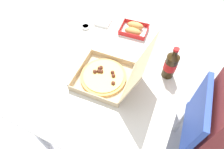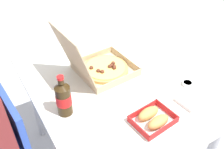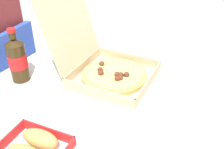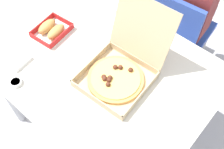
{
  "view_description": "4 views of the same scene",
  "coord_description": "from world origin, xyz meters",
  "px_view_note": "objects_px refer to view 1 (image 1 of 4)",
  "views": [
    {
      "loc": [
        0.7,
        0.31,
        1.68
      ],
      "look_at": [
        0.09,
        0.02,
        0.76
      ],
      "focal_mm": 31.48,
      "sensor_mm": 36.0,
      "label": 1
    },
    {
      "loc": [
        -0.93,
        0.56,
        1.63
      ],
      "look_at": [
        0.03,
        -0.02,
        0.75
      ],
      "focal_mm": 40.39,
      "sensor_mm": 36.0,
      "label": 2
    },
    {
      "loc": [
        -0.7,
        -0.46,
        1.33
      ],
      "look_at": [
        0.09,
        -0.03,
        0.76
      ],
      "focal_mm": 42.43,
      "sensor_mm": 36.0,
      "label": 3
    },
    {
      "loc": [
        0.57,
        -0.58,
        1.86
      ],
      "look_at": [
        0.1,
        -0.03,
        0.77
      ],
      "focal_mm": 44.6,
      "sensor_mm": 36.0,
      "label": 4
    }
  ],
  "objects_px": {
    "pizza_box_open": "(109,75)",
    "bread_side_box": "(134,29)",
    "dipping_sauce_cup": "(86,27)",
    "paper_menu": "(169,49)",
    "chair": "(207,133)",
    "cola_bottle": "(171,65)",
    "napkin_pile": "(103,22)"
  },
  "relations": [
    {
      "from": "pizza_box_open",
      "to": "bread_side_box",
      "type": "relative_size",
      "value": 2.05
    },
    {
      "from": "pizza_box_open",
      "to": "dipping_sauce_cup",
      "type": "distance_m",
      "value": 0.5
    },
    {
      "from": "pizza_box_open",
      "to": "paper_menu",
      "type": "distance_m",
      "value": 0.47
    },
    {
      "from": "chair",
      "to": "bread_side_box",
      "type": "relative_size",
      "value": 4.08
    },
    {
      "from": "bread_side_box",
      "to": "cola_bottle",
      "type": "bearing_deg",
      "value": 50.1
    },
    {
      "from": "pizza_box_open",
      "to": "dipping_sauce_cup",
      "type": "relative_size",
      "value": 7.43
    },
    {
      "from": "chair",
      "to": "pizza_box_open",
      "type": "relative_size",
      "value": 1.99
    },
    {
      "from": "chair",
      "to": "pizza_box_open",
      "type": "distance_m",
      "value": 0.72
    },
    {
      "from": "chair",
      "to": "dipping_sauce_cup",
      "type": "relative_size",
      "value": 14.82
    },
    {
      "from": "bread_side_box",
      "to": "dipping_sauce_cup",
      "type": "distance_m",
      "value": 0.35
    },
    {
      "from": "chair",
      "to": "cola_bottle",
      "type": "bearing_deg",
      "value": -110.19
    },
    {
      "from": "pizza_box_open",
      "to": "napkin_pile",
      "type": "relative_size",
      "value": 3.78
    },
    {
      "from": "chair",
      "to": "dipping_sauce_cup",
      "type": "distance_m",
      "value": 1.08
    },
    {
      "from": "cola_bottle",
      "to": "napkin_pile",
      "type": "bearing_deg",
      "value": -114.95
    },
    {
      "from": "bread_side_box",
      "to": "cola_bottle",
      "type": "xyz_separation_m",
      "value": [
        0.27,
        0.32,
        0.07
      ]
    },
    {
      "from": "napkin_pile",
      "to": "bread_side_box",
      "type": "bearing_deg",
      "value": 91.59
    },
    {
      "from": "paper_menu",
      "to": "napkin_pile",
      "type": "height_order",
      "value": "napkin_pile"
    },
    {
      "from": "chair",
      "to": "paper_menu",
      "type": "bearing_deg",
      "value": -130.07
    },
    {
      "from": "napkin_pile",
      "to": "dipping_sauce_cup",
      "type": "xyz_separation_m",
      "value": [
        0.11,
        -0.09,
        0.0
      ]
    },
    {
      "from": "cola_bottle",
      "to": "napkin_pile",
      "type": "height_order",
      "value": "cola_bottle"
    },
    {
      "from": "chair",
      "to": "pizza_box_open",
      "type": "height_order",
      "value": "pizza_box_open"
    },
    {
      "from": "cola_bottle",
      "to": "bread_side_box",
      "type": "bearing_deg",
      "value": -129.9
    },
    {
      "from": "cola_bottle",
      "to": "dipping_sauce_cup",
      "type": "height_order",
      "value": "cola_bottle"
    },
    {
      "from": "bread_side_box",
      "to": "paper_menu",
      "type": "height_order",
      "value": "bread_side_box"
    },
    {
      "from": "napkin_pile",
      "to": "cola_bottle",
      "type": "bearing_deg",
      "value": 65.05
    },
    {
      "from": "chair",
      "to": "dipping_sauce_cup",
      "type": "xyz_separation_m",
      "value": [
        -0.29,
        -1.01,
        0.26
      ]
    },
    {
      "from": "bread_side_box",
      "to": "cola_bottle",
      "type": "height_order",
      "value": "cola_bottle"
    },
    {
      "from": "paper_menu",
      "to": "napkin_pile",
      "type": "relative_size",
      "value": 1.91
    },
    {
      "from": "cola_bottle",
      "to": "paper_menu",
      "type": "height_order",
      "value": "cola_bottle"
    },
    {
      "from": "chair",
      "to": "dipping_sauce_cup",
      "type": "height_order",
      "value": "chair"
    },
    {
      "from": "bread_side_box",
      "to": "paper_menu",
      "type": "xyz_separation_m",
      "value": [
        0.06,
        0.28,
        -0.02
      ]
    },
    {
      "from": "pizza_box_open",
      "to": "cola_bottle",
      "type": "height_order",
      "value": "pizza_box_open"
    }
  ]
}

